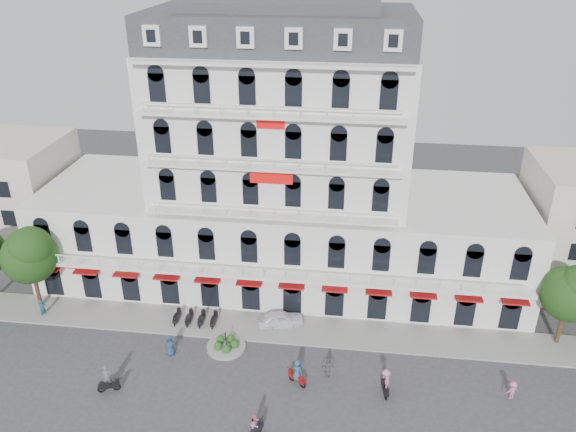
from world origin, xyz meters
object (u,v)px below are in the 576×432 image
at_px(parked_car, 281,319).
at_px(rider_southwest, 255,426).
at_px(rider_center, 386,381).
at_px(rider_west, 108,380).
at_px(rider_east, 297,372).

distance_m(parked_car, rider_southwest, 12.23).
distance_m(rider_southwest, rider_center, 10.12).
height_order(parked_car, rider_west, rider_west).
relative_size(rider_west, rider_east, 1.04).
distance_m(parked_car, rider_west, 14.86).
bearing_deg(parked_car, rider_center, -145.59).
bearing_deg(rider_west, parked_car, 19.41).
xyz_separation_m(rider_east, rider_center, (6.50, -0.19, 0.06)).
bearing_deg(parked_car, rider_west, 112.62).
bearing_deg(parked_car, rider_east, -178.80).
xyz_separation_m(rider_southwest, rider_center, (8.70, 5.16, 0.16)).
height_order(rider_west, rider_east, rider_west).
height_order(rider_southwest, rider_center, rider_center).
bearing_deg(rider_east, rider_southwest, 103.05).
bearing_deg(rider_east, rider_center, -146.24).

